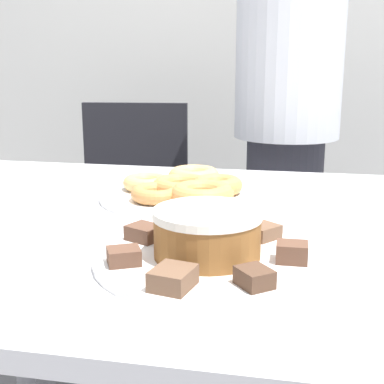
{
  "coord_description": "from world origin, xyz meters",
  "views": [
    {
      "loc": [
        0.14,
        -0.93,
        1.06
      ],
      "look_at": [
        -0.03,
        -0.03,
        0.84
      ],
      "focal_mm": 50.0,
      "sensor_mm": 36.0,
      "label": 1
    }
  ],
  "objects_px": {
    "office_chair_left": "(130,236)",
    "plate_donuts": "(182,196)",
    "person_standing": "(287,116)",
    "plate_cake": "(207,259)",
    "frosted_cake": "(207,233)"
  },
  "relations": [
    {
      "from": "office_chair_left",
      "to": "plate_donuts",
      "type": "relative_size",
      "value": 2.6
    },
    {
      "from": "office_chair_left",
      "to": "plate_donuts",
      "type": "distance_m",
      "value": 0.86
    },
    {
      "from": "person_standing",
      "to": "plate_cake",
      "type": "height_order",
      "value": "person_standing"
    },
    {
      "from": "plate_cake",
      "to": "frosted_cake",
      "type": "xyz_separation_m",
      "value": [
        0.0,
        0.0,
        0.04
      ]
    },
    {
      "from": "office_chair_left",
      "to": "frosted_cake",
      "type": "distance_m",
      "value": 1.22
    },
    {
      "from": "office_chair_left",
      "to": "plate_donuts",
      "type": "xyz_separation_m",
      "value": [
        0.35,
        -0.71,
        0.34
      ]
    },
    {
      "from": "plate_cake",
      "to": "frosted_cake",
      "type": "distance_m",
      "value": 0.04
    },
    {
      "from": "office_chair_left",
      "to": "person_standing",
      "type": "bearing_deg",
      "value": -12.81
    },
    {
      "from": "person_standing",
      "to": "plate_donuts",
      "type": "relative_size",
      "value": 4.82
    },
    {
      "from": "person_standing",
      "to": "frosted_cake",
      "type": "bearing_deg",
      "value": -94.97
    },
    {
      "from": "plate_cake",
      "to": "frosted_cake",
      "type": "bearing_deg",
      "value": 0.0
    },
    {
      "from": "person_standing",
      "to": "office_chair_left",
      "type": "distance_m",
      "value": 0.72
    },
    {
      "from": "frosted_cake",
      "to": "plate_donuts",
      "type": "bearing_deg",
      "value": 107.84
    },
    {
      "from": "office_chair_left",
      "to": "plate_cake",
      "type": "distance_m",
      "value": 1.21
    },
    {
      "from": "office_chair_left",
      "to": "frosted_cake",
      "type": "height_order",
      "value": "office_chair_left"
    }
  ]
}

